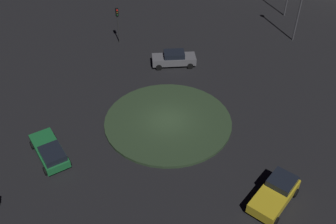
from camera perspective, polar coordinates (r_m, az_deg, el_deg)
The scene contains 6 objects.
ground_plane at distance 31.12m, azimuth -0.00°, elevation -1.54°, with size 116.49×116.49×0.00m, color black.
roundabout_island at distance 31.05m, azimuth -0.00°, elevation -1.39°, with size 10.71×10.71×0.22m, color #2D4228.
car_yellow at distance 25.76m, azimuth 16.30°, elevation -12.01°, with size 3.86×4.36×1.48m.
car_grey at distance 38.27m, azimuth 0.92°, elevation 8.29°, with size 4.67×2.47×1.53m.
car_green at distance 28.87m, azimuth -17.83°, elevation -5.81°, with size 4.01×4.58×1.35m.
traffic_light_southeast at distance 42.03m, azimuth -7.82°, elevation 14.13°, with size 0.36×0.39×4.11m.
Camera 1 is at (-1.48, 23.80, 19.99)m, focal length 39.36 mm.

